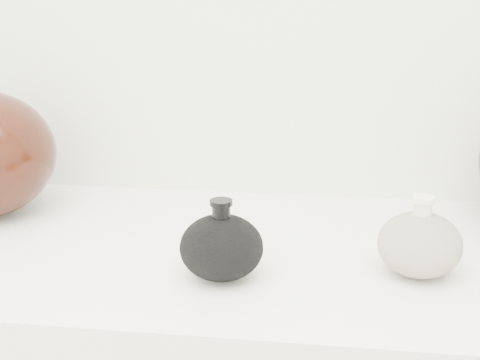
# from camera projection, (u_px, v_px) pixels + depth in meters

# --- Properties ---
(black_gourd_vase) EXTENTS (0.11, 0.11, 0.10)m
(black_gourd_vase) POSITION_uv_depth(u_px,v_px,m) (221.00, 247.00, 0.85)
(black_gourd_vase) COLOR black
(black_gourd_vase) RESTS_ON display_counter
(cream_gourd_vase) EXTENTS (0.12, 0.12, 0.11)m
(cream_gourd_vase) POSITION_uv_depth(u_px,v_px,m) (420.00, 244.00, 0.85)
(cream_gourd_vase) COLOR #C4B995
(cream_gourd_vase) RESTS_ON display_counter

